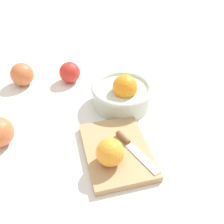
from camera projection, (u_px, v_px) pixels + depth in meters
name	position (u px, v px, depth m)	size (l,w,h in m)	color
ground_plane	(81.00, 127.00, 0.75)	(2.40, 2.40, 0.00)	silver
bowl	(123.00, 94.00, 0.80)	(0.19, 0.19, 0.11)	beige
cutting_board	(117.00, 151.00, 0.67)	(0.22, 0.16, 0.02)	tan
orange_on_board	(110.00, 152.00, 0.61)	(0.07, 0.07, 0.07)	orange
knife	(131.00, 146.00, 0.66)	(0.14, 0.10, 0.01)	silver
apple_front_left	(70.00, 72.00, 0.90)	(0.07, 0.07, 0.07)	red
apple_front_left_2	(22.00, 74.00, 0.89)	(0.08, 0.08, 0.08)	#CC6638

